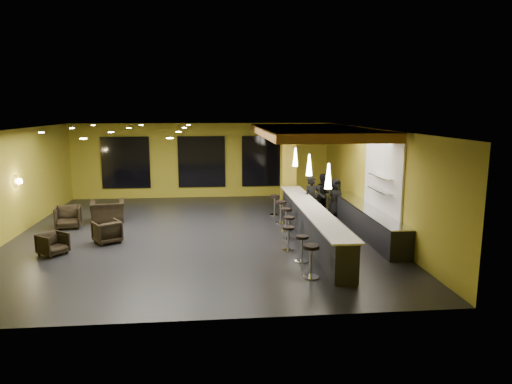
{
  "coord_description": "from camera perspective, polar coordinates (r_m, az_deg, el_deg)",
  "views": [
    {
      "loc": [
        0.5,
        -15.06,
        4.16
      ],
      "look_at": [
        2.0,
        0.5,
        1.3
      ],
      "focal_mm": 32.0,
      "sensor_mm": 36.0,
      "label": 1
    }
  ],
  "objects": [
    {
      "name": "wall_left",
      "position": [
        16.6,
        -28.68,
        0.74
      ],
      "size": [
        0.1,
        13.0,
        3.5
      ],
      "primitive_type": "cube",
      "color": "olive",
      "rests_on": "floor"
    },
    {
      "name": "pendant_1",
      "position": [
        15.0,
        6.66,
        3.37
      ],
      "size": [
        0.2,
        0.2,
        0.7
      ],
      "primitive_type": "cone",
      "color": "white",
      "rests_on": "wood_soffit"
    },
    {
      "name": "bar_stool_4",
      "position": [
        15.69,
        3.8,
        -3.07
      ],
      "size": [
        0.41,
        0.41,
        0.81
      ],
      "rotation": [
        0.0,
        0.0,
        -0.2
      ],
      "color": "silver",
      "rests_on": "floor"
    },
    {
      "name": "ceiling",
      "position": [
        15.08,
        -7.48,
        7.96
      ],
      "size": [
        12.0,
        13.0,
        0.1
      ],
      "primitive_type": "cube",
      "color": "black"
    },
    {
      "name": "bar_stool_0",
      "position": [
        11.51,
        6.88,
        -8.05
      ],
      "size": [
        0.43,
        0.43,
        0.84
      ],
      "rotation": [
        0.0,
        0.0,
        0.23
      ],
      "color": "silver",
      "rests_on": "floor"
    },
    {
      "name": "window_center",
      "position": [
        21.64,
        -6.81,
        3.77
      ],
      "size": [
        2.2,
        0.06,
        2.4
      ],
      "primitive_type": "cube",
      "color": "black",
      "rests_on": "wall_back"
    },
    {
      "name": "armchair_d",
      "position": [
        17.91,
        -18.07,
        -2.31
      ],
      "size": [
        1.38,
        1.26,
        0.78
      ],
      "primitive_type": "imported",
      "rotation": [
        0.0,
        0.0,
        3.35
      ],
      "color": "black",
      "rests_on": "floor"
    },
    {
      "name": "bar_stool_2",
      "position": [
        13.58,
        4.05,
        -5.42
      ],
      "size": [
        0.37,
        0.37,
        0.73
      ],
      "rotation": [
        0.0,
        0.0,
        0.02
      ],
      "color": "silver",
      "rests_on": "floor"
    },
    {
      "name": "bar_stool_5",
      "position": [
        16.77,
        3.12,
        -2.15
      ],
      "size": [
        0.42,
        0.42,
        0.83
      ],
      "rotation": [
        0.0,
        0.0,
        -0.11
      ],
      "color": "silver",
      "rests_on": "floor"
    },
    {
      "name": "pendant_0",
      "position": [
        12.59,
        9.04,
        1.98
      ],
      "size": [
        0.2,
        0.2,
        0.7
      ],
      "primitive_type": "cone",
      "color": "white",
      "rests_on": "wood_soffit"
    },
    {
      "name": "wall_back",
      "position": [
        21.75,
        -6.81,
        3.93
      ],
      "size": [
        12.0,
        0.1,
        3.5
      ],
      "primitive_type": "cube",
      "color": "olive",
      "rests_on": "floor"
    },
    {
      "name": "staff_c",
      "position": [
        18.04,
        9.87,
        -0.69
      ],
      "size": [
        0.84,
        0.68,
        1.49
      ],
      "primitive_type": "imported",
      "rotation": [
        0.0,
        0.0,
        0.32
      ],
      "color": "black",
      "rests_on": "floor"
    },
    {
      "name": "tile_backsplash",
      "position": [
        15.23,
        15.57,
        1.84
      ],
      "size": [
        0.06,
        3.2,
        2.4
      ],
      "primitive_type": "cube",
      "color": "white",
      "rests_on": "wall_right"
    },
    {
      "name": "bar_top",
      "position": [
        14.74,
        6.96,
        -1.99
      ],
      "size": [
        0.78,
        8.1,
        0.05
      ],
      "primitive_type": "cube",
      "color": "silver",
      "rests_on": "bar_counter"
    },
    {
      "name": "bar_stool_3",
      "position": [
        14.75,
        4.15,
        -4.12
      ],
      "size": [
        0.38,
        0.38,
        0.75
      ],
      "rotation": [
        0.0,
        0.0,
        0.27
      ],
      "color": "silver",
      "rests_on": "floor"
    },
    {
      "name": "prep_top",
      "position": [
        15.78,
        13.67,
        -1.9
      ],
      "size": [
        0.72,
        6.0,
        0.03
      ],
      "primitive_type": "cube",
      "color": "silver",
      "rests_on": "prep_counter"
    },
    {
      "name": "bar_stool_6",
      "position": [
        18.02,
        2.36,
        -1.31
      ],
      "size": [
        0.41,
        0.41,
        0.8
      ],
      "rotation": [
        0.0,
        0.0,
        0.42
      ],
      "color": "silver",
      "rests_on": "floor"
    },
    {
      "name": "bar_counter",
      "position": [
        14.86,
        6.92,
        -3.96
      ],
      "size": [
        0.6,
        8.0,
        1.0
      ],
      "primitive_type": "cube",
      "color": "black",
      "rests_on": "floor"
    },
    {
      "name": "wall_shelf_upper",
      "position": [
        14.99,
        15.35,
        1.91
      ],
      "size": [
        0.3,
        1.5,
        0.03
      ],
      "primitive_type": "cube",
      "color": "silver",
      "rests_on": "wall_right"
    },
    {
      "name": "wall_shelf_lower",
      "position": [
        15.06,
        15.26,
        0.22
      ],
      "size": [
        0.3,
        1.5,
        0.03
      ],
      "primitive_type": "cube",
      "color": "silver",
      "rests_on": "wall_right"
    },
    {
      "name": "wall_right",
      "position": [
        16.23,
        14.57,
        1.49
      ],
      "size": [
        0.1,
        13.0,
        3.5
      ],
      "primitive_type": "cube",
      "color": "olive",
      "rests_on": "floor"
    },
    {
      "name": "armchair_c",
      "position": [
        17.41,
        -22.44,
        -2.93
      ],
      "size": [
        0.99,
        1.01,
        0.79
      ],
      "primitive_type": "imported",
      "rotation": [
        0.0,
        0.0,
        0.2
      ],
      "color": "black",
      "rests_on": "floor"
    },
    {
      "name": "pendant_2",
      "position": [
        17.44,
        4.94,
        4.37
      ],
      "size": [
        0.2,
        0.2,
        0.7
      ],
      "primitive_type": "cone",
      "color": "white",
      "rests_on": "wood_soffit"
    },
    {
      "name": "prep_counter",
      "position": [
        15.88,
        13.6,
        -3.51
      ],
      "size": [
        0.7,
        6.0,
        0.86
      ],
      "primitive_type": "cube",
      "color": "black",
      "rests_on": "floor"
    },
    {
      "name": "window_left",
      "position": [
        22.0,
        -15.97,
        3.55
      ],
      "size": [
        2.2,
        0.06,
        2.4
      ],
      "primitive_type": "cube",
      "color": "black",
      "rests_on": "wall_back"
    },
    {
      "name": "bar_stool_1",
      "position": [
        12.64,
        5.75,
        -6.62
      ],
      "size": [
        0.38,
        0.38,
        0.74
      ],
      "rotation": [
        0.0,
        0.0,
        -0.38
      ],
      "color": "silver",
      "rests_on": "floor"
    },
    {
      "name": "armchair_a",
      "position": [
        14.47,
        -24.06,
        -5.95
      ],
      "size": [
        0.98,
        0.97,
        0.64
      ],
      "primitive_type": "imported",
      "rotation": [
        0.0,
        0.0,
        0.91
      ],
      "color": "black",
      "rests_on": "floor"
    },
    {
      "name": "column",
      "position": [
        19.07,
        4.05,
        3.08
      ],
      "size": [
        0.6,
        0.6,
        3.5
      ],
      "primitive_type": "cube",
      "color": "olive",
      "rests_on": "floor"
    },
    {
      "name": "wall_front",
      "position": [
        8.86,
        -8.58,
        -5.54
      ],
      "size": [
        12.0,
        0.1,
        3.5
      ],
      "primitive_type": "cube",
      "color": "olive",
      "rests_on": "floor"
    },
    {
      "name": "staff_a",
      "position": [
        17.01,
        6.99,
        -0.91
      ],
      "size": [
        0.72,
        0.57,
        1.71
      ],
      "primitive_type": "imported",
      "rotation": [
        0.0,
        0.0,
        0.29
      ],
      "color": "black",
      "rests_on": "floor"
    },
    {
      "name": "floor",
      "position": [
        15.64,
        -7.17,
        -5.33
      ],
      "size": [
        12.0,
        13.0,
        0.1
      ],
      "primitive_type": "cube",
      "color": "black",
      "rests_on": "ground"
    },
    {
      "name": "armchair_b",
      "position": [
        15.11,
        -18.13,
        -4.74
      ],
      "size": [
        1.06,
        1.06,
        0.71
      ],
      "primitive_type": "imported",
      "rotation": [
        0.0,
        0.0,
        3.7
      ],
      "color": "black",
      "rests_on": "floor"
    },
    {
      "name": "wood_soffit",
      "position": [
        16.45,
        6.84,
        7.51
      ],
      "size": [
        3.6,
        8.0,
        0.28
      ],
      "primitive_type": "cube",
      "color": "#AE7033",
      "rests_on": "ceiling"
    },
    {
      "name": "window_right",
      "position": [
        21.78,
        1.12,
        3.88
      ],
      "size": [
        2.2,
        0.06,
        2.4
      ],
      "primitive_type": "cube",
      "color": "black",
      "rests_on": "wall_back"
    },
    {
      "name": "wall_sconce",
      "position": [
        16.98,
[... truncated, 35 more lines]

